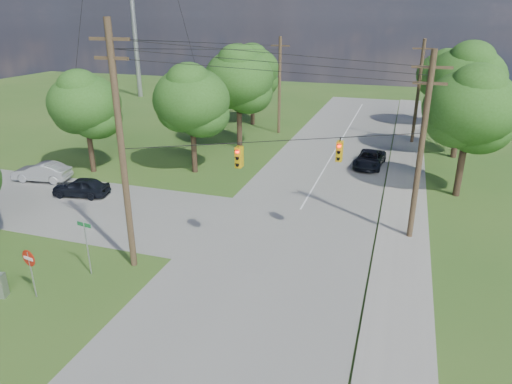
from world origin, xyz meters
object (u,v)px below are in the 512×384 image
(pole_north_e, at_px, (418,91))
(pole_north_w, at_px, (280,85))
(car_main_north, at_px, (370,159))
(car_cross_silver, at_px, (42,172))
(do_not_enter_sign, at_px, (30,263))
(pole_ne, at_px, (421,147))
(car_cross_dark, at_px, (81,187))
(pole_sw, at_px, (121,148))

(pole_north_e, xyz_separation_m, pole_north_w, (-13.90, 0.00, 0.00))
(pole_north_w, xyz_separation_m, car_main_north, (10.50, -9.20, -4.44))
(pole_north_e, xyz_separation_m, car_cross_silver, (-27.17, -20.70, -4.38))
(pole_north_e, distance_m, do_not_enter_sign, 37.38)
(pole_ne, distance_m, pole_north_w, 26.03)
(car_cross_silver, distance_m, do_not_enter_sign, 16.91)
(pole_north_w, distance_m, car_main_north, 14.65)
(pole_ne, height_order, do_not_enter_sign, pole_ne)
(pole_north_e, distance_m, pole_north_w, 13.90)
(car_cross_silver, bearing_deg, pole_ne, 77.58)
(pole_north_w, distance_m, car_cross_dark, 24.34)
(car_main_north, bearing_deg, pole_sw, -110.94)
(car_cross_silver, relative_size, do_not_enter_sign, 1.81)
(pole_north_w, xyz_separation_m, do_not_enter_sign, (-2.28, -33.52, -3.37))
(pole_sw, distance_m, pole_ne, 15.51)
(pole_ne, relative_size, pole_north_e, 1.05)
(pole_north_w, bearing_deg, do_not_enter_sign, -93.90)
(pole_north_e, bearing_deg, pole_ne, -90.00)
(car_main_north, relative_size, do_not_enter_sign, 1.96)
(pole_sw, height_order, pole_north_w, pole_sw)
(pole_ne, xyz_separation_m, car_cross_dark, (-22.23, -0.43, -4.76))
(pole_sw, relative_size, car_cross_dark, 3.03)
(pole_north_w, bearing_deg, car_cross_silver, -122.66)
(car_cross_dark, relative_size, car_cross_silver, 0.91)
(car_cross_dark, xyz_separation_m, car_cross_silver, (-4.94, 1.73, 0.04))
(car_main_north, bearing_deg, pole_ne, -69.73)
(pole_sw, relative_size, pole_ne, 1.14)
(car_main_north, bearing_deg, pole_north_e, 75.11)
(pole_north_w, height_order, car_cross_silver, pole_north_w)
(car_cross_dark, bearing_deg, pole_ne, 82.22)
(car_cross_silver, bearing_deg, pole_sw, 47.25)
(car_cross_dark, height_order, do_not_enter_sign, do_not_enter_sign)
(pole_north_w, height_order, car_main_north, pole_north_w)
(pole_north_e, relative_size, car_cross_silver, 2.29)
(pole_ne, distance_m, car_cross_dark, 22.74)
(car_main_north, bearing_deg, do_not_enter_sign, -112.33)
(pole_north_e, relative_size, pole_north_w, 1.00)
(pole_sw, relative_size, pole_north_e, 1.20)
(pole_ne, distance_m, pole_north_e, 22.00)
(pole_north_w, bearing_deg, pole_sw, -89.23)
(pole_sw, distance_m, do_not_enter_sign, 6.52)
(pole_sw, height_order, car_cross_dark, pole_sw)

